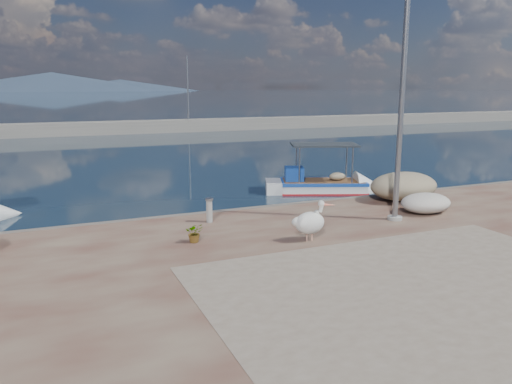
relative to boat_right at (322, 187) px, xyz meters
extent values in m
plane|color=#162635|center=(-5.07, -8.41, -0.19)|extent=(1400.00, 1400.00, 0.00)
cube|color=gray|center=(-4.07, -11.41, 0.31)|extent=(9.00, 7.00, 0.01)
cube|color=gray|center=(-5.07, 31.59, 0.41)|extent=(120.00, 2.20, 1.20)
cylinder|color=gray|center=(2.93, 31.59, 3.81)|extent=(0.16, 0.16, 7.00)
cone|color=#28384C|center=(4.93, 641.59, 10.81)|extent=(280.00, 280.00, 22.00)
cone|color=#28384C|center=(84.93, 641.59, 6.81)|extent=(200.00, 200.00, 14.00)
cube|color=white|center=(0.05, -0.02, -0.12)|extent=(5.29, 3.42, 0.83)
cube|color=#1844A1|center=(0.05, -0.02, 0.24)|extent=(4.00, 2.94, 0.12)
cube|color=#A01318|center=(0.05, -0.02, -0.17)|extent=(3.99, 2.92, 0.10)
cube|color=#1844A1|center=(-1.12, 0.45, 0.59)|extent=(1.02, 1.02, 0.61)
cube|color=#22282C|center=(0.05, -0.02, 1.85)|extent=(3.16, 2.49, 0.07)
cylinder|color=tan|center=(-4.80, -7.35, 0.45)|extent=(0.04, 0.04, 0.27)
cylinder|color=tan|center=(-4.67, -7.39, 0.45)|extent=(0.04, 0.04, 0.27)
ellipsoid|color=silver|center=(-4.74, -7.37, 0.80)|extent=(0.93, 0.72, 0.58)
cylinder|color=silver|center=(-4.49, -7.44, 1.09)|extent=(0.21, 0.16, 0.50)
sphere|color=silver|center=(-4.45, -7.45, 1.30)|extent=(0.17, 0.17, 0.17)
cone|color=#F5795F|center=(-4.27, -7.51, 1.27)|extent=(0.40, 0.20, 0.12)
cylinder|color=gray|center=(-1.30, -6.51, 3.81)|extent=(0.16, 0.16, 7.00)
cylinder|color=gray|center=(-1.30, -6.51, 0.36)|extent=(0.44, 0.44, 0.10)
cylinder|color=gray|center=(-6.57, -4.59, 0.66)|extent=(0.18, 0.18, 0.70)
cylinder|color=gray|center=(-6.57, -4.59, 1.01)|extent=(0.24, 0.24, 0.06)
imported|color=#33722D|center=(-7.52, -6.30, 0.57)|extent=(0.53, 0.49, 0.51)
ellipsoid|color=beige|center=(0.14, -6.21, 0.63)|extent=(1.69, 1.27, 0.64)
ellipsoid|color=tan|center=(0.70, -4.44, 0.81)|extent=(2.54, 1.82, 1.00)
camera|label=1|loc=(-10.94, -18.30, 4.25)|focal=35.00mm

